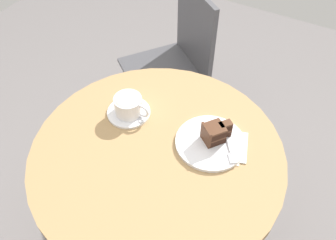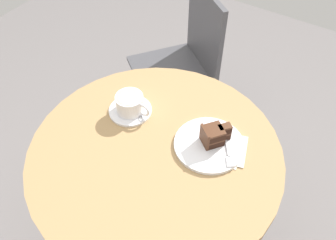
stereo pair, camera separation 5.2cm
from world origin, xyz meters
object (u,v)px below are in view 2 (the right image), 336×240
at_px(fork, 228,152).
at_px(cafe_chair, 187,57).
at_px(teaspoon, 142,114).
at_px(coffee_cup, 130,103).
at_px(cake_slice, 214,135).
at_px(napkin, 224,147).
at_px(cake_plate, 209,145).
at_px(saucer, 130,110).

xyz_separation_m(fork, cafe_chair, (-0.50, 0.60, -0.23)).
bearing_deg(teaspoon, fork, 60.21).
xyz_separation_m(teaspoon, fork, (0.33, 0.01, 0.00)).
xyz_separation_m(coffee_cup, cafe_chair, (-0.13, 0.62, -0.26)).
bearing_deg(teaspoon, cafe_chair, 163.86).
xyz_separation_m(cake_slice, napkin, (0.04, 0.00, -0.04)).
xyz_separation_m(cake_plate, cake_slice, (0.01, 0.02, 0.04)).
height_order(cake_plate, cake_slice, cake_slice).
bearing_deg(napkin, saucer, -174.54).
distance_m(cake_slice, fork, 0.07).
relative_size(cake_plate, fork, 1.70).
height_order(cake_plate, fork, fork).
distance_m(napkin, cafe_chair, 0.79).
bearing_deg(fork, coffee_cup, -122.21).
bearing_deg(cafe_chair, fork, -12.83).
distance_m(teaspoon, fork, 0.33).
bearing_deg(napkin, cake_slice, -174.54).
height_order(teaspoon, cafe_chair, cafe_chair).
relative_size(teaspoon, fork, 0.66).
height_order(coffee_cup, cafe_chair, cafe_chair).
xyz_separation_m(coffee_cup, cake_plate, (0.31, 0.02, -0.04)).
relative_size(teaspoon, cake_plate, 0.39).
distance_m(teaspoon, cafe_chair, 0.68).
xyz_separation_m(saucer, fork, (0.38, 0.02, 0.01)).
bearing_deg(cake_plate, saucer, -177.22).
bearing_deg(saucer, napkin, 5.46).
bearing_deg(fork, cake_plate, -123.89).
bearing_deg(teaspoon, saucer, -117.35).
xyz_separation_m(cake_slice, cafe_chair, (-0.44, 0.59, -0.26)).
distance_m(coffee_cup, fork, 0.38).
distance_m(cake_plate, fork, 0.07).
xyz_separation_m(cake_plate, napkin, (0.04, 0.02, -0.00)).
height_order(fork, napkin, fork).
height_order(cake_slice, cafe_chair, cafe_chair).
bearing_deg(cake_plate, fork, 1.08).
distance_m(saucer, napkin, 0.36).
relative_size(fork, cafe_chair, 0.16).
bearing_deg(coffee_cup, cake_slice, 5.84).
bearing_deg(napkin, fork, -36.63).
bearing_deg(cafe_chair, cake_plate, -16.89).
height_order(coffee_cup, fork, coffee_cup).
bearing_deg(cake_plate, napkin, 23.17).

